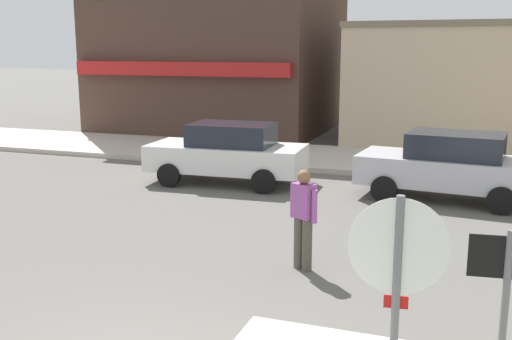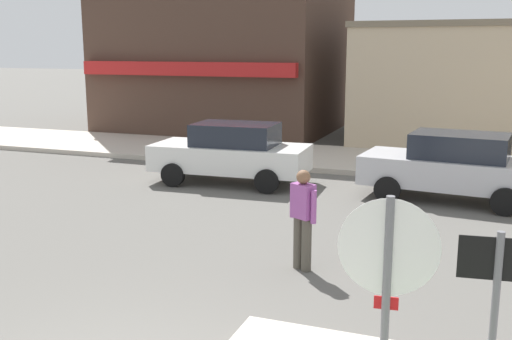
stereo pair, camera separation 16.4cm
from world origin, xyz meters
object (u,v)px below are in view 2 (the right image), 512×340
Objects in this scene: stop_sign at (387,289)px; parked_car_nearest at (232,152)px; pedestrian_crossing_near at (303,217)px; parked_car_second at (453,166)px; one_way_sign at (493,327)px.

stop_sign is 10.78m from parked_car_nearest.
parked_car_nearest is 6.36m from pedestrian_crossing_near.
pedestrian_crossing_near is (-1.99, -5.44, 0.06)m from parked_car_second.
one_way_sign is (0.83, -0.01, -0.19)m from stop_sign.
parked_car_second is at bearing 89.28° from stop_sign.
pedestrian_crossing_near is at bearing -110.05° from parked_car_second.
pedestrian_crossing_near is at bearing 115.02° from stop_sign.
one_way_sign reaches higher than parked_car_second.
one_way_sign is 4.85m from pedestrian_crossing_near.
parked_car_second is (-0.71, 9.45, -0.52)m from one_way_sign.
parked_car_nearest is at bearing -178.94° from parked_car_second.
one_way_sign is 0.51× the size of parked_car_second.
one_way_sign is 9.49m from parked_car_second.
pedestrian_crossing_near reaches higher than parked_car_nearest.
one_way_sign reaches higher than parked_car_nearest.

